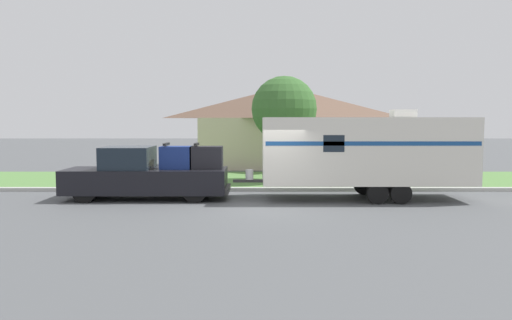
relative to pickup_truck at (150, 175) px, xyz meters
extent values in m
plane|color=#515456|center=(4.24, -1.77, -0.87)|extent=(120.00, 120.00, 0.00)
cube|color=#ADADA8|center=(4.24, 1.98, -0.80)|extent=(80.00, 0.30, 0.14)
cube|color=#568442|center=(4.24, 5.63, -0.86)|extent=(80.00, 7.00, 0.03)
cube|color=beige|center=(5.64, 13.55, 0.60)|extent=(10.06, 7.20, 2.94)
pyramid|color=brown|center=(5.64, 13.55, 3.05)|extent=(10.86, 7.78, 1.95)
cube|color=#4C3828|center=(5.64, 9.98, 0.18)|extent=(1.00, 0.06, 2.10)
cylinder|color=black|center=(-2.01, -0.78, -0.44)|extent=(0.86, 0.28, 0.86)
cylinder|color=black|center=(-2.01, 0.78, -0.44)|extent=(0.86, 0.28, 0.86)
cylinder|color=black|center=(1.76, -0.78, -0.44)|extent=(0.86, 0.28, 0.86)
cylinder|color=black|center=(1.76, 0.78, -0.44)|extent=(0.86, 0.28, 0.86)
cube|color=black|center=(-1.29, 0.00, -0.21)|extent=(3.26, 1.91, 0.85)
cube|color=#19232D|center=(-0.70, 0.00, 0.61)|extent=(1.70, 1.76, 0.79)
cube|color=black|center=(1.56, 0.00, -0.21)|extent=(2.44, 1.91, 0.85)
cube|color=#333333|center=(2.85, 0.00, -0.51)|extent=(0.12, 1.72, 0.20)
cube|color=navy|center=(1.03, 0.00, 0.62)|extent=(1.12, 0.80, 0.80)
cube|color=black|center=(0.67, 0.00, 1.10)|extent=(0.10, 0.88, 0.08)
cube|color=black|center=(2.10, 0.00, 0.62)|extent=(1.12, 0.80, 0.80)
cube|color=black|center=(1.74, 0.00, 1.10)|extent=(0.10, 0.88, 0.08)
cylinder|color=black|center=(7.94, -1.08, -0.51)|extent=(0.72, 0.22, 0.72)
cylinder|color=black|center=(7.94, 1.08, -0.51)|extent=(0.72, 0.22, 0.72)
cylinder|color=black|center=(8.73, -1.08, -0.51)|extent=(0.72, 0.22, 0.72)
cylinder|color=black|center=(8.73, 1.08, -0.51)|extent=(0.72, 0.22, 0.72)
cube|color=silver|center=(7.75, 0.00, 0.88)|extent=(7.30, 2.44, 2.31)
cube|color=navy|center=(7.75, -1.23, 1.17)|extent=(7.16, 0.01, 0.14)
cube|color=#383838|center=(3.57, 0.00, -0.22)|extent=(1.06, 0.12, 0.10)
cylinder|color=silver|center=(3.62, 0.00, 0.01)|extent=(0.28, 0.28, 0.36)
cube|color=silver|center=(9.06, 0.00, 2.18)|extent=(0.80, 0.68, 0.28)
cube|color=#19232D|center=(6.43, -1.23, 1.17)|extent=(0.70, 0.01, 0.56)
cylinder|color=brown|center=(6.94, 2.73, -0.30)|extent=(0.09, 0.09, 1.15)
cube|color=black|center=(6.94, 2.73, 0.39)|extent=(0.48, 0.20, 0.22)
cylinder|color=brown|center=(5.14, 5.16, 0.23)|extent=(0.24, 0.24, 2.21)
sphere|color=#38662D|center=(5.14, 5.16, 2.46)|extent=(2.99, 2.99, 2.99)
camera|label=1|loc=(3.86, -17.70, 1.95)|focal=35.00mm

